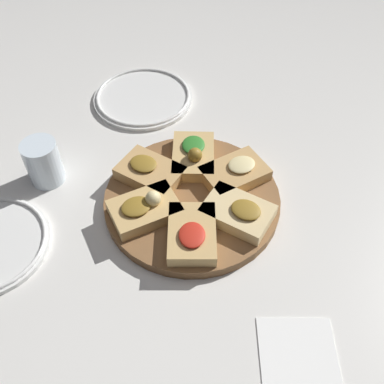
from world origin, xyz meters
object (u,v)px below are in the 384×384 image
object	(u,v)px
serving_board	(192,200)
napkin_stack	(299,361)
water_glass	(43,162)
plate_right	(143,97)

from	to	relation	value
serving_board	napkin_stack	world-z (taller)	serving_board
water_glass	plate_right	bearing A→B (deg)	-29.63
plate_right	napkin_stack	xyz separation A→B (m)	(-0.66, -0.35, -0.01)
serving_board	water_glass	size ratio (longest dim) A/B	3.63
plate_right	water_glass	size ratio (longest dim) A/B	2.56
water_glass	napkin_stack	distance (m)	0.63
serving_board	plate_right	distance (m)	0.37
plate_right	serving_board	bearing A→B (deg)	-155.81
water_glass	napkin_stack	size ratio (longest dim) A/B	0.67
plate_right	napkin_stack	world-z (taller)	plate_right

